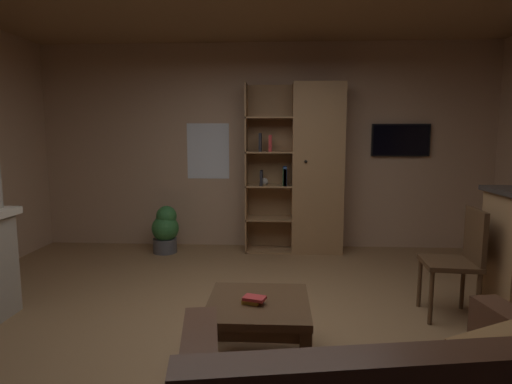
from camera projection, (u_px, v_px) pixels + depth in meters
name	position (u px, v px, depth m)	size (l,w,h in m)	color
floor	(253.00, 337.00, 3.17)	(6.07, 5.34, 0.02)	olive
wall_back	(265.00, 147.00, 5.66)	(6.19, 0.06, 2.73)	tan
window_pane_back	(208.00, 151.00, 5.68)	(0.57, 0.01, 0.75)	white
bookshelf_cabinet	(311.00, 170.00, 5.40)	(1.25, 0.41, 2.17)	#997047
coffee_table	(258.00, 313.00, 2.76)	(0.67, 0.69, 0.43)	#4C331E
table_book_0	(251.00, 301.00, 2.72)	(0.11, 0.09, 0.03)	gold
table_book_1	(254.00, 298.00, 2.70)	(0.14, 0.09, 0.02)	#B22D2D
dining_chair	(460.00, 255.00, 3.44)	(0.45, 0.45, 0.92)	#4C331E
potted_floor_plant	(166.00, 229.00, 5.41)	(0.35, 0.35, 0.61)	#4C4C51
wall_mounted_tv	(401.00, 140.00, 5.49)	(0.75, 0.06, 0.42)	black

